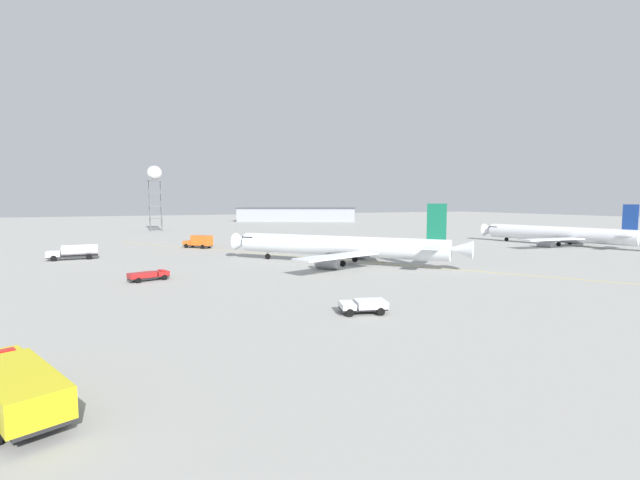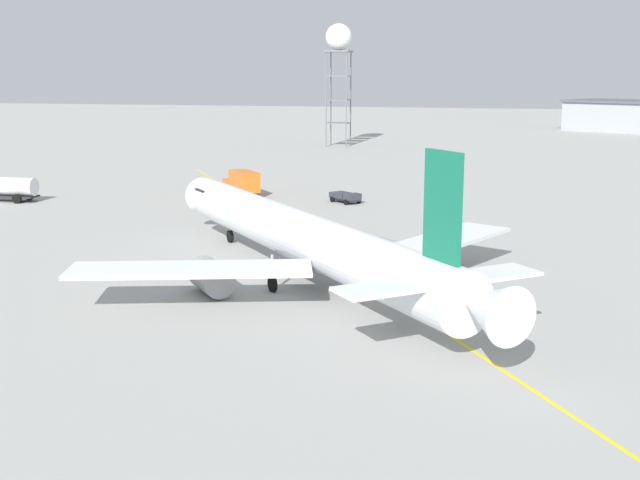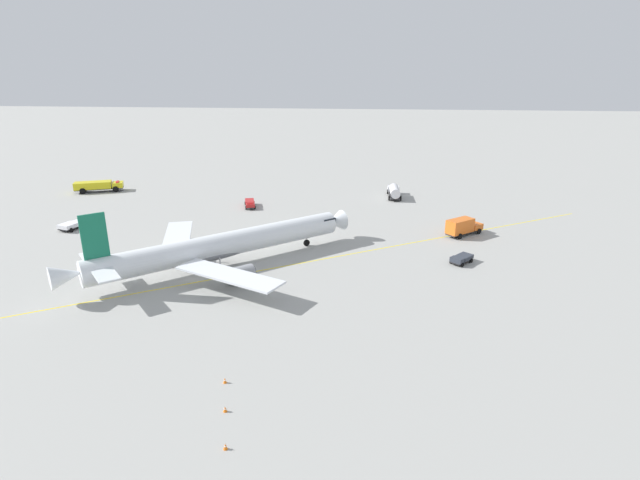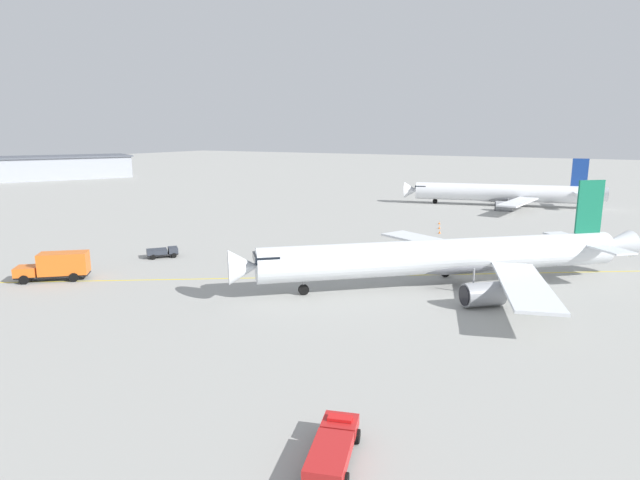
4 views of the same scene
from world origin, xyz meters
name	(u,v)px [view 2 (image 2 of 4)]	position (x,y,z in m)	size (l,w,h in m)	color
ground_plane	(363,295)	(0.00, 0.00, 0.00)	(600.00, 600.00, 0.00)	#9E9E99
airliner_main	(305,241)	(-4.76, 2.40, 3.08)	(32.85, 36.79, 11.03)	silver
baggage_truck_truck	(345,197)	(-9.76, 38.84, 0.72)	(4.21, 3.95, 1.22)	#232326
catering_truck_truck	(242,182)	(-23.33, 41.12, 1.66)	(6.62, 7.26, 3.10)	#232326
fuel_tanker_truck	(3,188)	(-49.38, 30.09, 1.57)	(8.99, 3.06, 2.87)	#232326
radar_tower	(339,43)	(-27.03, 110.72, 20.84)	(5.32, 5.32, 24.62)	slate
taxiway_centreline	(367,281)	(-0.46, 3.74, 0.00)	(78.95, 124.45, 0.01)	yellow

